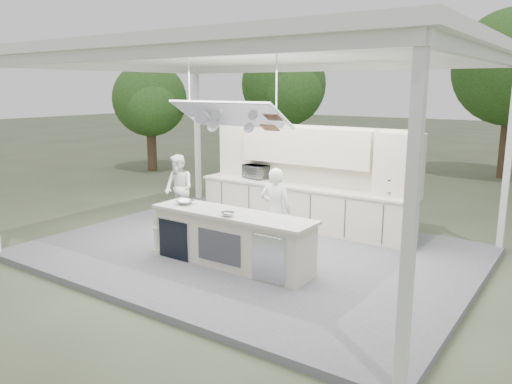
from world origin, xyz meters
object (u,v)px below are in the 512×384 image
Objects in this scene: demo_island at (230,239)px; head_chef at (275,210)px; sous_chef at (179,188)px; back_counter at (301,206)px.

demo_island is 1.15m from head_chef.
sous_chef reaches higher than demo_island.
back_counter is at bearing -91.26° from head_chef.
back_counter is (-0.18, 2.81, 0.00)m from demo_island.
sous_chef is at bearing 149.34° from demo_island.
demo_island is 1.93× the size of head_chef.
demo_island is 3.23m from sous_chef.
head_chef is 3.07m from sous_chef.
head_chef reaches higher than back_counter.
sous_chef is at bearing -155.71° from back_counter.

